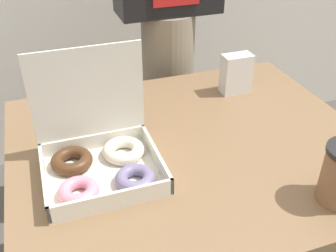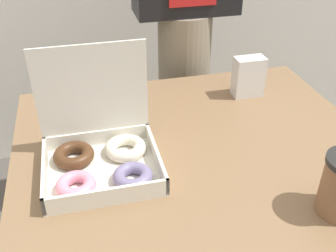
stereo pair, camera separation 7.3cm
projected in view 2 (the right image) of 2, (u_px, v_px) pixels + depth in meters
The scene contains 4 objects.
table at pixel (192, 241), 1.28m from camera, with size 0.98×0.83×0.77m.
donut_box at pixel (101, 152), 0.97m from camera, with size 0.28×0.24×0.29m.
napkin_holder at pixel (248, 77), 1.27m from camera, with size 0.10×0.05×0.13m.
person_customer at pixel (185, 8), 1.47m from camera, with size 0.38×0.21×1.76m.
Camera 2 is at (-0.28, -0.83, 1.39)m, focal length 42.00 mm.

